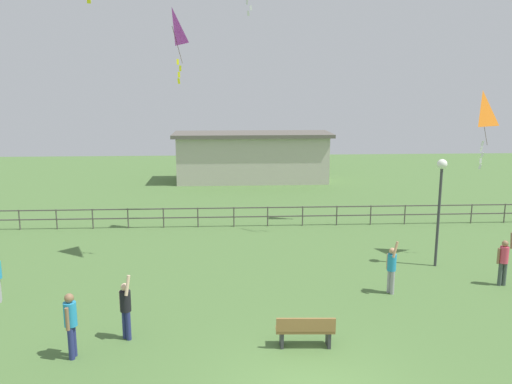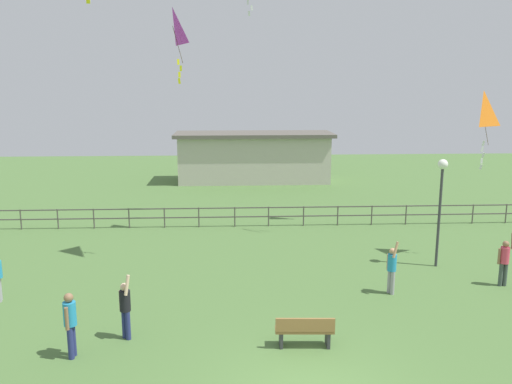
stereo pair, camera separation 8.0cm
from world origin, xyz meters
name	(u,v)px [view 2 (the right image)]	position (x,y,z in m)	size (l,w,h in m)	color
lamppost	(441,188)	(5.89, 8.06, 2.95)	(0.36, 0.36, 4.00)	#38383D
park_bench	(305,330)	(0.15, 2.13, 0.46)	(1.52, 0.49, 0.85)	olive
person_1	(392,267)	(3.42, 5.54, 0.90)	(0.29, 0.49, 1.79)	#99999E
person_2	(504,259)	(7.35, 6.02, 0.92)	(0.48, 0.29, 1.84)	#3F4C47
person_3	(70,321)	(-5.64, 1.93, 0.96)	(0.31, 0.51, 1.67)	navy
person_4	(125,306)	(-4.50, 2.85, 0.92)	(0.39, 0.44, 1.83)	navy
kite_3	(482,111)	(7.69, 9.13, 5.63)	(0.97, 0.77, 2.92)	orange
kite_4	(173,28)	(-3.65, 8.93, 8.54)	(0.75, 1.20, 2.59)	#B22DB2
waterfront_railing	(257,213)	(-0.44, 14.00, 0.63)	(36.01, 0.06, 0.95)	#4C4742
pavilion_building	(254,157)	(-0.06, 26.00, 1.72)	(10.79, 3.84, 3.38)	#B7B2A3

